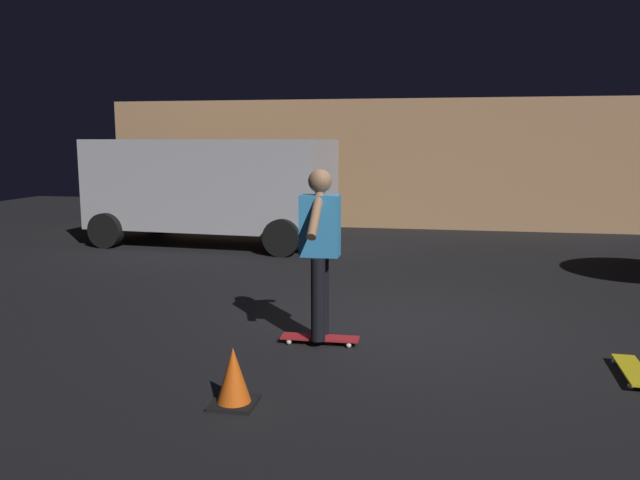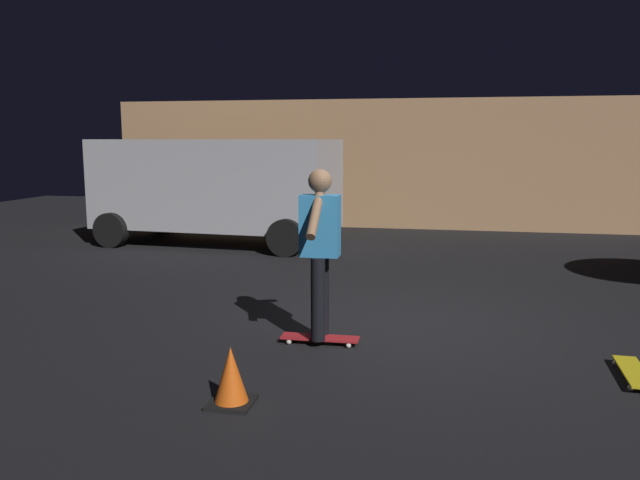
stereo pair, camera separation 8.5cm
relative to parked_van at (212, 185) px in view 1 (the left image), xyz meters
The scene contains 7 objects.
ground_plane 6.40m from the parked_van, 50.96° to the right, with size 28.00×28.00×0.00m, color black.
low_building 5.20m from the parked_van, 58.65° to the left, with size 12.33×3.26×2.94m.
parked_van is the anchor object (origin of this frame).
skateboard_ridden 6.68m from the parked_van, 60.87° to the right, with size 0.78×0.23×0.07m.
skateboard_spare 8.68m from the parked_van, 45.66° to the right, with size 0.25×0.79×0.07m.
skater 6.59m from the parked_van, 60.87° to the right, with size 0.38×0.98×1.67m.
traffic_cone 7.92m from the parked_van, 68.93° to the right, with size 0.34×0.34×0.46m.
Camera 1 is at (0.35, -6.87, 2.01)m, focal length 35.59 mm.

